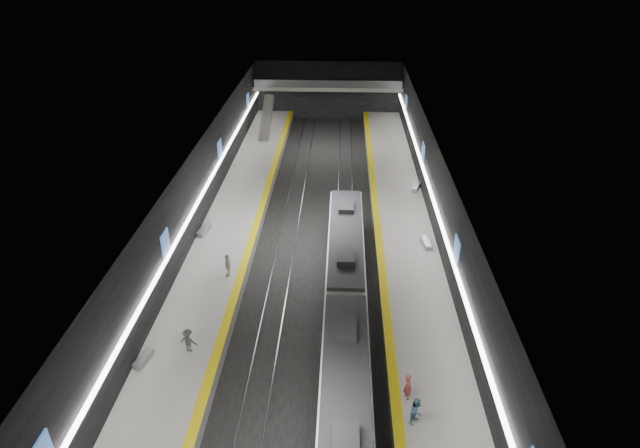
{
  "coord_description": "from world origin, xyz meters",
  "views": [
    {
      "loc": [
        2.07,
        -38.96,
        23.62
      ],
      "look_at": [
        0.38,
        -0.21,
        2.2
      ],
      "focal_mm": 30.0,
      "sensor_mm": 36.0,
      "label": 1
    }
  ],
  "objects_px": {
    "escalator": "(267,117)",
    "passenger_right_a": "(408,387)",
    "bench_right_far": "(416,187)",
    "bench_left_near": "(143,359)",
    "passenger_left_a": "(228,265)",
    "bench_left_far": "(204,230)",
    "train": "(345,314)",
    "passenger_right_b": "(417,411)",
    "bench_right_near": "(426,243)",
    "passenger_left_b": "(188,341)"
  },
  "relations": [
    {
      "from": "bench_left_near",
      "to": "passenger_right_a",
      "type": "height_order",
      "value": "passenger_right_a"
    },
    {
      "from": "passenger_right_a",
      "to": "passenger_left_b",
      "type": "relative_size",
      "value": 1.02
    },
    {
      "from": "passenger_right_a",
      "to": "passenger_left_a",
      "type": "height_order",
      "value": "passenger_left_a"
    },
    {
      "from": "escalator",
      "to": "bench_right_far",
      "type": "height_order",
      "value": "escalator"
    },
    {
      "from": "escalator",
      "to": "passenger_left_a",
      "type": "relative_size",
      "value": 4.29
    },
    {
      "from": "passenger_left_a",
      "to": "escalator",
      "type": "bearing_deg",
      "value": 179.5
    },
    {
      "from": "passenger_right_a",
      "to": "train",
      "type": "bearing_deg",
      "value": 8.29
    },
    {
      "from": "passenger_right_a",
      "to": "bench_right_near",
      "type": "bearing_deg",
      "value": -33.69
    },
    {
      "from": "escalator",
      "to": "bench_right_far",
      "type": "relative_size",
      "value": 4.27
    },
    {
      "from": "escalator",
      "to": "passenger_right_b",
      "type": "height_order",
      "value": "escalator"
    },
    {
      "from": "train",
      "to": "passenger_left_a",
      "type": "bearing_deg",
      "value": 146.8
    },
    {
      "from": "passenger_left_a",
      "to": "bench_right_far",
      "type": "bearing_deg",
      "value": 132.35
    },
    {
      "from": "escalator",
      "to": "passenger_left_b",
      "type": "bearing_deg",
      "value": -89.27
    },
    {
      "from": "bench_left_far",
      "to": "passenger_left_a",
      "type": "bearing_deg",
      "value": -51.21
    },
    {
      "from": "bench_right_far",
      "to": "passenger_right_a",
      "type": "height_order",
      "value": "passenger_right_a"
    },
    {
      "from": "bench_right_far",
      "to": "passenger_left_b",
      "type": "xyz_separation_m",
      "value": [
        -16.49,
        -23.96,
        0.58
      ]
    },
    {
      "from": "train",
      "to": "bench_left_far",
      "type": "distance_m",
      "value": 16.95
    },
    {
      "from": "escalator",
      "to": "passenger_right_a",
      "type": "distance_m",
      "value": 45.66
    },
    {
      "from": "train",
      "to": "passenger_right_b",
      "type": "relative_size",
      "value": 18.51
    },
    {
      "from": "bench_right_far",
      "to": "passenger_left_b",
      "type": "height_order",
      "value": "passenger_left_b"
    },
    {
      "from": "bench_right_far",
      "to": "passenger_right_a",
      "type": "xyz_separation_m",
      "value": [
        -3.58,
        -27.13,
        0.6
      ]
    },
    {
      "from": "passenger_left_b",
      "to": "bench_right_near",
      "type": "bearing_deg",
      "value": -128.33
    },
    {
      "from": "bench_left_far",
      "to": "passenger_left_a",
      "type": "height_order",
      "value": "passenger_left_a"
    },
    {
      "from": "passenger_right_a",
      "to": "passenger_left_b",
      "type": "bearing_deg",
      "value": 53.44
    },
    {
      "from": "passenger_right_b",
      "to": "bench_right_far",
      "type": "bearing_deg",
      "value": 29.35
    },
    {
      "from": "bench_right_near",
      "to": "passenger_left_a",
      "type": "relative_size",
      "value": 0.96
    },
    {
      "from": "bench_left_near",
      "to": "bench_right_far",
      "type": "height_order",
      "value": "bench_right_far"
    },
    {
      "from": "bench_left_near",
      "to": "passenger_left_a",
      "type": "height_order",
      "value": "passenger_left_a"
    },
    {
      "from": "bench_left_near",
      "to": "passenger_left_b",
      "type": "bearing_deg",
      "value": 35.49
    },
    {
      "from": "bench_right_near",
      "to": "passenger_left_b",
      "type": "bearing_deg",
      "value": -148.09
    },
    {
      "from": "bench_left_near",
      "to": "passenger_left_b",
      "type": "distance_m",
      "value": 2.78
    },
    {
      "from": "passenger_right_b",
      "to": "train",
      "type": "bearing_deg",
      "value": 62.91
    },
    {
      "from": "escalator",
      "to": "passenger_right_b",
      "type": "distance_m",
      "value": 47.3
    },
    {
      "from": "train",
      "to": "bench_right_far",
      "type": "xyz_separation_m",
      "value": [
        7.0,
        21.46,
        -0.97
      ]
    },
    {
      "from": "passenger_left_a",
      "to": "passenger_left_b",
      "type": "height_order",
      "value": "passenger_left_a"
    },
    {
      "from": "bench_left_near",
      "to": "bench_right_far",
      "type": "distance_m",
      "value": 31.39
    },
    {
      "from": "passenger_left_a",
      "to": "passenger_right_b",
      "type": "bearing_deg",
      "value": 40.86
    },
    {
      "from": "bench_right_far",
      "to": "passenger_left_a",
      "type": "distance_m",
      "value": 22.25
    },
    {
      "from": "bench_left_near",
      "to": "passenger_right_b",
      "type": "height_order",
      "value": "passenger_right_b"
    },
    {
      "from": "bench_left_near",
      "to": "bench_right_near",
      "type": "distance_m",
      "value": 23.39
    },
    {
      "from": "train",
      "to": "passenger_right_a",
      "type": "distance_m",
      "value": 6.63
    },
    {
      "from": "escalator",
      "to": "bench_left_near",
      "type": "relative_size",
      "value": 4.84
    },
    {
      "from": "bench_left_far",
      "to": "bench_right_near",
      "type": "relative_size",
      "value": 1.1
    },
    {
      "from": "bench_right_near",
      "to": "passenger_right_b",
      "type": "height_order",
      "value": "passenger_right_b"
    },
    {
      "from": "bench_left_near",
      "to": "passenger_right_b",
      "type": "distance_m",
      "value": 16.18
    },
    {
      "from": "bench_left_far",
      "to": "passenger_left_a",
      "type": "relative_size",
      "value": 1.05
    },
    {
      "from": "train",
      "to": "escalator",
      "type": "bearing_deg",
      "value": 104.76
    },
    {
      "from": "bench_left_far",
      "to": "passenger_left_b",
      "type": "height_order",
      "value": "passenger_left_b"
    },
    {
      "from": "passenger_left_a",
      "to": "bench_left_far",
      "type": "bearing_deg",
      "value": -154.86
    },
    {
      "from": "passenger_left_a",
      "to": "bench_right_near",
      "type": "bearing_deg",
      "value": 105.39
    }
  ]
}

